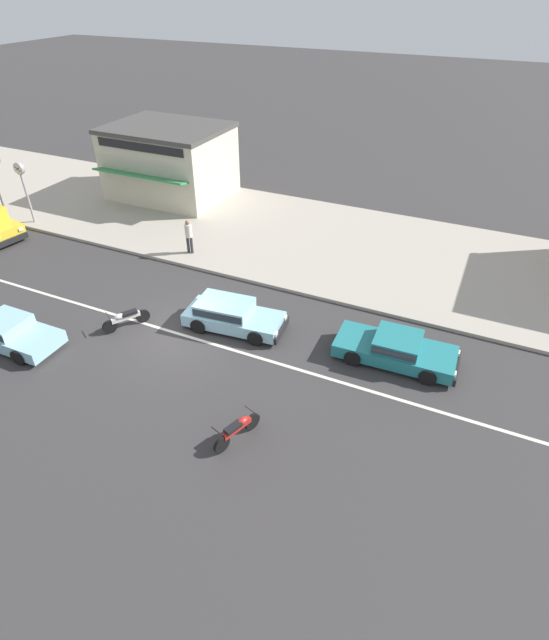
# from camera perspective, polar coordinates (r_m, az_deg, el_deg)

# --- Properties ---
(ground_plane) EXTENTS (160.00, 160.00, 0.00)m
(ground_plane) POSITION_cam_1_polar(r_m,az_deg,el_deg) (19.55, -10.51, -1.68)
(ground_plane) COLOR #383535
(lane_centre_stripe) EXTENTS (50.40, 0.14, 0.01)m
(lane_centre_stripe) POSITION_cam_1_polar(r_m,az_deg,el_deg) (19.55, -10.51, -1.67)
(lane_centre_stripe) COLOR silver
(lane_centre_stripe) RESTS_ON ground
(kerb_strip) EXTENTS (68.00, 10.00, 0.15)m
(kerb_strip) POSITION_cam_1_polar(r_m,az_deg,el_deg) (26.64, 0.97, 9.72)
(kerb_strip) COLOR #ADA393
(kerb_strip) RESTS_ON ground
(sedan_teal_0) EXTENTS (4.38, 1.97, 1.06)m
(sedan_teal_0) POSITION_cam_1_polar(r_m,az_deg,el_deg) (18.22, 13.73, -3.18)
(sedan_teal_0) COLOR teal
(sedan_teal_0) RESTS_ON ground
(sedan_pale_blue_1) EXTENTS (4.20, 1.78, 1.06)m
(sedan_pale_blue_1) POSITION_cam_1_polar(r_m,az_deg,el_deg) (21.03, -28.20, -1.10)
(sedan_pale_blue_1) COLOR #93C6D6
(sedan_pale_blue_1) RESTS_ON ground
(hatchback_pale_blue_2) EXTENTS (4.04, 2.02, 1.10)m
(hatchback_pale_blue_2) POSITION_cam_1_polar(r_m,az_deg,el_deg) (19.41, -5.03, 0.68)
(hatchback_pale_blue_2) COLOR #93C6D6
(hatchback_pale_blue_2) RESTS_ON ground
(motorcycle_0) EXTENTS (0.80, 1.73, 0.80)m
(motorcycle_0) POSITION_cam_1_polar(r_m,az_deg,el_deg) (15.12, -4.23, -12.32)
(motorcycle_0) COLOR black
(motorcycle_0) RESTS_ON ground
(motorcycle_1) EXTENTS (1.13, 1.66, 0.80)m
(motorcycle_1) POSITION_cam_1_polar(r_m,az_deg,el_deg) (20.22, -16.67, 0.16)
(motorcycle_1) COLOR black
(motorcycle_1) RESTS_ON ground
(street_clock) EXTENTS (0.61, 0.22, 3.26)m
(street_clock) POSITION_cam_1_polar(r_m,az_deg,el_deg) (30.10, -26.88, 14.20)
(street_clock) COLOR #9E9EA3
(street_clock) RESTS_ON kerb_strip
(pedestrian_near_clock) EXTENTS (0.34, 0.34, 1.70)m
(pedestrian_near_clock) POSITION_cam_1_polar(r_m,az_deg,el_deg) (24.59, -9.78, 9.67)
(pedestrian_near_clock) COLOR #333338
(pedestrian_near_clock) RESTS_ON kerb_strip
(shopfront_far_kios) EXTENTS (6.71, 5.93, 4.05)m
(shopfront_far_kios) POSITION_cam_1_polar(r_m,az_deg,el_deg) (31.70, -11.87, 17.35)
(shopfront_far_kios) COLOR beige
(shopfront_far_kios) RESTS_ON kerb_strip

